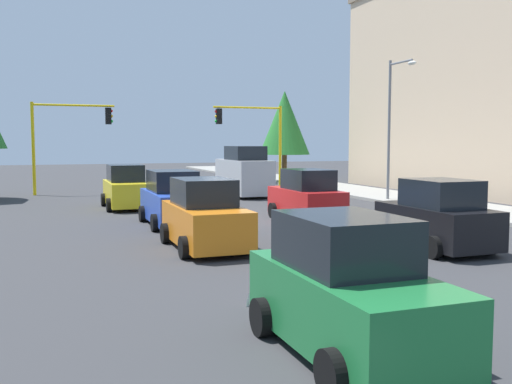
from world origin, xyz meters
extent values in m
plane|color=#353538|center=(0.00, 0.00, 0.00)|extent=(120.00, 120.00, 0.00)
cube|color=gray|center=(-5.00, 10.50, 0.07)|extent=(80.00, 4.00, 0.15)
cube|color=silver|center=(12.30, -3.00, 0.01)|extent=(2.20, 0.36, 0.01)
cone|color=silver|center=(11.00, -3.00, 0.01)|extent=(0.01, 1.10, 1.10)
cylinder|color=yellow|center=(-14.00, 7.50, 2.66)|extent=(0.18, 0.18, 5.32)
cylinder|color=yellow|center=(-14.00, 5.25, 5.17)|extent=(0.12, 4.50, 0.12)
cube|color=black|center=(-14.00, 3.36, 4.59)|extent=(0.36, 0.32, 0.96)
sphere|color=red|center=(-14.00, 3.18, 4.89)|extent=(0.18, 0.18, 0.18)
sphere|color=yellow|center=(-14.00, 3.18, 4.59)|extent=(0.18, 0.18, 0.18)
sphere|color=green|center=(-14.00, 3.18, 4.29)|extent=(0.18, 0.18, 0.18)
cylinder|color=yellow|center=(-14.00, -7.50, 2.62)|extent=(0.18, 0.18, 5.24)
cylinder|color=yellow|center=(-14.00, -5.25, 5.09)|extent=(0.12, 4.50, 0.12)
cube|color=black|center=(-14.00, -3.36, 4.51)|extent=(0.36, 0.32, 0.96)
sphere|color=red|center=(-14.00, -3.18, 4.81)|extent=(0.18, 0.18, 0.18)
sphere|color=yellow|center=(-14.00, -3.18, 4.51)|extent=(0.18, 0.18, 0.18)
sphere|color=green|center=(-14.00, -3.18, 4.21)|extent=(0.18, 0.18, 0.18)
cylinder|color=slate|center=(-4.00, 9.20, 3.50)|extent=(0.14, 0.14, 7.00)
cylinder|color=slate|center=(-3.10, 9.20, 6.80)|extent=(1.80, 0.10, 0.10)
ellipsoid|color=silver|center=(-2.20, 9.20, 6.65)|extent=(0.56, 0.28, 0.20)
cylinder|color=brown|center=(-18.00, 9.50, 1.15)|extent=(0.36, 0.36, 2.29)
cone|color=#28752D|center=(-18.00, 9.50, 4.39)|extent=(3.67, 3.67, 4.59)
cube|color=#B2B5BA|center=(-9.53, 3.45, 1.09)|extent=(4.80, 1.90, 1.85)
cube|color=black|center=(-9.29, 3.45, 2.40)|extent=(2.50, 1.67, 0.76)
cylinder|color=black|center=(-11.01, 2.44, 0.30)|extent=(0.60, 0.20, 0.60)
cylinder|color=black|center=(-11.01, 4.46, 0.30)|extent=(0.60, 0.20, 0.60)
cylinder|color=black|center=(-8.04, 2.44, 0.30)|extent=(0.60, 0.20, 0.60)
cylinder|color=black|center=(-8.04, 4.46, 0.30)|extent=(0.60, 0.20, 0.60)
cube|color=orange|center=(5.14, -2.73, 0.69)|extent=(3.99, 1.69, 1.05)
cube|color=black|center=(4.94, -2.73, 1.60)|extent=(2.07, 1.49, 0.76)
cylinder|color=black|center=(6.38, -1.82, 0.30)|extent=(0.60, 0.20, 0.60)
cylinder|color=black|center=(6.38, -3.64, 0.30)|extent=(0.60, 0.20, 0.60)
cylinder|color=black|center=(3.91, -1.82, 0.30)|extent=(0.60, 0.20, 0.60)
cylinder|color=black|center=(3.91, -3.64, 0.30)|extent=(0.60, 0.20, 0.60)
cube|color=red|center=(0.84, 2.40, 0.69)|extent=(3.82, 1.65, 1.05)
cube|color=black|center=(1.03, 2.40, 1.60)|extent=(1.98, 1.45, 0.76)
cylinder|color=black|center=(-0.34, 1.52, 0.30)|extent=(0.60, 0.20, 0.60)
cylinder|color=black|center=(-0.34, 3.29, 0.30)|extent=(0.60, 0.20, 0.60)
cylinder|color=black|center=(2.02, 1.52, 0.30)|extent=(0.60, 0.20, 0.60)
cylinder|color=black|center=(2.02, 3.29, 0.30)|extent=(0.60, 0.20, 0.60)
cube|color=yellow|center=(-5.73, -3.49, 0.69)|extent=(3.91, 1.68, 1.05)
cube|color=black|center=(-5.93, -3.49, 1.60)|extent=(2.04, 1.48, 0.76)
cylinder|color=black|center=(-4.52, -2.59, 0.30)|extent=(0.60, 0.20, 0.60)
cylinder|color=black|center=(-4.52, -4.39, 0.30)|extent=(0.60, 0.20, 0.60)
cylinder|color=black|center=(-6.95, -2.59, 0.30)|extent=(0.60, 0.20, 0.60)
cylinder|color=black|center=(-6.95, -4.39, 0.30)|extent=(0.60, 0.20, 0.60)
cube|color=black|center=(7.47, 3.32, 0.69)|extent=(3.63, 1.74, 1.05)
cube|color=black|center=(7.65, 3.32, 1.60)|extent=(1.89, 1.53, 0.76)
cylinder|color=black|center=(6.34, 2.39, 0.30)|extent=(0.60, 0.20, 0.60)
cylinder|color=black|center=(6.34, 4.25, 0.30)|extent=(0.60, 0.20, 0.60)
cylinder|color=black|center=(8.59, 2.39, 0.30)|extent=(0.60, 0.20, 0.60)
cylinder|color=black|center=(8.59, 4.25, 0.30)|extent=(0.60, 0.20, 0.60)
cube|color=#1E7238|center=(13.76, -2.97, 0.69)|extent=(3.77, 1.64, 1.05)
cube|color=black|center=(13.57, -2.97, 1.60)|extent=(1.96, 1.44, 0.76)
cylinder|color=black|center=(14.93, -2.10, 0.30)|extent=(0.60, 0.20, 0.60)
cylinder|color=black|center=(14.93, -3.85, 0.30)|extent=(0.60, 0.20, 0.60)
cylinder|color=black|center=(12.59, -2.10, 0.30)|extent=(0.60, 0.20, 0.60)
cylinder|color=black|center=(12.59, -3.85, 0.30)|extent=(0.60, 0.20, 0.60)
cube|color=blue|center=(0.30, -2.60, 0.69)|extent=(4.16, 1.73, 1.05)
cube|color=black|center=(0.09, -2.60, 1.60)|extent=(2.16, 1.52, 0.76)
cylinder|color=black|center=(1.59, -1.68, 0.30)|extent=(0.60, 0.20, 0.60)
cylinder|color=black|center=(1.59, -3.53, 0.30)|extent=(0.60, 0.20, 0.60)
cylinder|color=black|center=(-0.99, -1.68, 0.30)|extent=(0.60, 0.20, 0.60)
cylinder|color=black|center=(-0.99, -3.53, 0.30)|extent=(0.60, 0.20, 0.60)
camera|label=1|loc=(20.77, -6.95, 3.01)|focal=40.51mm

